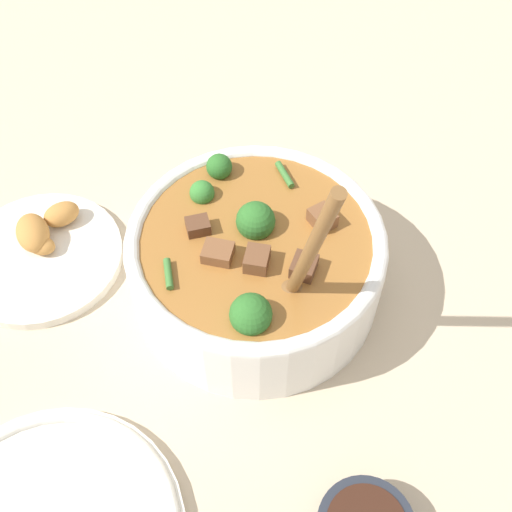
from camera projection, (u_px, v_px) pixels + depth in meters
The scene contains 3 objects.
ground_plane at pixel (256, 289), 0.69m from camera, with size 4.00×4.00×0.00m, color #C6B293.
stew_bowl at pixel (256, 260), 0.65m from camera, with size 0.26×0.26×0.26m.
food_plate at pixel (41, 251), 0.71m from camera, with size 0.18×0.18×0.04m.
Camera 1 is at (-0.01, -0.38, 0.58)m, focal length 45.00 mm.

